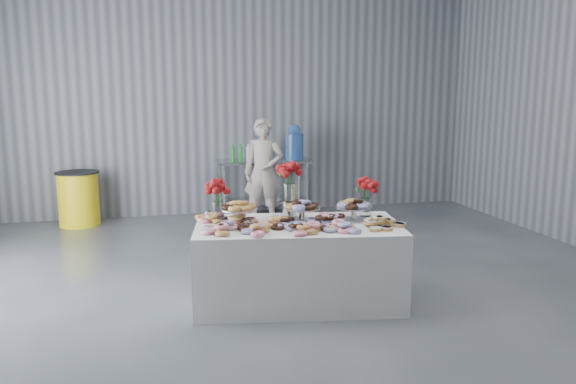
% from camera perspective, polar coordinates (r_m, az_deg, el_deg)
% --- Properties ---
extents(ground, '(9.00, 9.00, 0.00)m').
position_cam_1_polar(ground, '(5.10, 1.61, -12.57)').
color(ground, '#3C3F44').
rests_on(ground, ground).
extents(room_walls, '(8.04, 9.04, 4.02)m').
position_cam_1_polar(room_walls, '(4.75, -1.81, 18.25)').
color(room_walls, gray).
rests_on(room_walls, ground).
extents(display_table, '(2.04, 1.30, 0.75)m').
position_cam_1_polar(display_table, '(5.34, 1.01, -7.21)').
color(display_table, white).
rests_on(display_table, ground).
extents(prep_table, '(1.50, 0.60, 0.90)m').
position_cam_1_polar(prep_table, '(8.90, -2.49, 1.50)').
color(prep_table, silver).
rests_on(prep_table, ground).
extents(donut_mounds, '(1.91, 1.08, 0.09)m').
position_cam_1_polar(donut_mounds, '(5.18, 1.17, -2.94)').
color(donut_mounds, '#BF9346').
rests_on(donut_mounds, display_table).
extents(cake_stand_left, '(0.36, 0.36, 0.17)m').
position_cam_1_polar(cake_stand_left, '(5.33, -5.01, -1.55)').
color(cake_stand_left, silver).
rests_on(cake_stand_left, display_table).
extents(cake_stand_mid, '(0.36, 0.36, 0.17)m').
position_cam_1_polar(cake_stand_mid, '(5.36, 1.41, -1.46)').
color(cake_stand_mid, silver).
rests_on(cake_stand_mid, display_table).
extents(cake_stand_right, '(0.36, 0.36, 0.17)m').
position_cam_1_polar(cake_stand_right, '(5.43, 6.67, -1.37)').
color(cake_stand_right, silver).
rests_on(cake_stand_right, display_table).
extents(danish_pile, '(0.48, 0.48, 0.11)m').
position_cam_1_polar(danish_pile, '(5.21, 9.44, -2.91)').
color(danish_pile, white).
rests_on(danish_pile, display_table).
extents(bouquet_left, '(0.26, 0.26, 0.42)m').
position_cam_1_polar(bouquet_left, '(5.41, -7.15, 0.26)').
color(bouquet_left, white).
rests_on(bouquet_left, display_table).
extents(bouquet_right, '(0.26, 0.26, 0.42)m').
position_cam_1_polar(bouquet_right, '(5.58, 7.93, 0.55)').
color(bouquet_right, white).
rests_on(bouquet_right, display_table).
extents(bouquet_center, '(0.26, 0.26, 0.57)m').
position_cam_1_polar(bouquet_center, '(5.50, 0.18, 1.39)').
color(bouquet_center, silver).
rests_on(bouquet_center, display_table).
extents(water_jug, '(0.28, 0.28, 0.55)m').
position_cam_1_polar(water_jug, '(8.95, 0.64, 4.98)').
color(water_jug, '#3E76D4').
rests_on(water_jug, prep_table).
extents(drink_bottles, '(0.54, 0.08, 0.27)m').
position_cam_1_polar(drink_bottles, '(8.69, -4.46, 4.03)').
color(drink_bottles, '#268C33').
rests_on(drink_bottles, prep_table).
extents(person, '(0.67, 0.54, 1.59)m').
position_cam_1_polar(person, '(8.24, -2.50, 2.01)').
color(person, '#CC8C93').
rests_on(person, ground).
extents(trash_barrel, '(0.63, 0.63, 0.80)m').
position_cam_1_polar(trash_barrel, '(8.84, -20.50, -0.63)').
color(trash_barrel, yellow).
rests_on(trash_barrel, ground).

